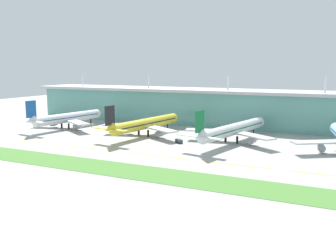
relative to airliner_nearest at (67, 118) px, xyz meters
name	(u,v)px	position (x,y,z in m)	size (l,w,h in m)	color
ground_plane	(162,157)	(86.50, -41.96, -6.44)	(600.00, 600.00, 0.00)	#9E9E99
terminal_building	(230,107)	(86.50, 54.36, 5.27)	(288.00, 34.00, 32.01)	#5B9E93
airliner_nearest	(67,118)	(0.00, 0.00, 0.00)	(48.23, 59.32, 18.90)	white
airliner_near_middle	(145,124)	(55.23, -0.84, 0.01)	(48.35, 65.61, 18.90)	yellow
airliner_far_middle	(233,130)	(103.91, 1.81, 0.01)	(47.86, 70.94, 18.90)	silver
taxiway_stripe_west	(37,142)	(15.50, -40.70, -6.42)	(28.00, 0.70, 0.04)	yellow
taxiway_stripe_mid_west	(92,148)	(49.50, -40.70, -6.42)	(28.00, 0.70, 0.04)	yellow
taxiway_stripe_centre	(157,156)	(83.50, -40.70, -6.42)	(28.00, 0.70, 0.04)	yellow
taxiway_stripe_mid_east	(236,165)	(117.50, -40.70, -6.42)	(28.00, 0.70, 0.04)	yellow
taxiway_stripe_east	(331,176)	(151.50, -40.70, -6.42)	(28.00, 0.70, 0.04)	yellow
grass_verge	(132,171)	(86.50, -66.05, -6.39)	(300.00, 18.00, 0.10)	#477A33
pushback_tug	(179,141)	(80.40, -11.48, -5.34)	(4.86, 4.75, 1.85)	#333842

